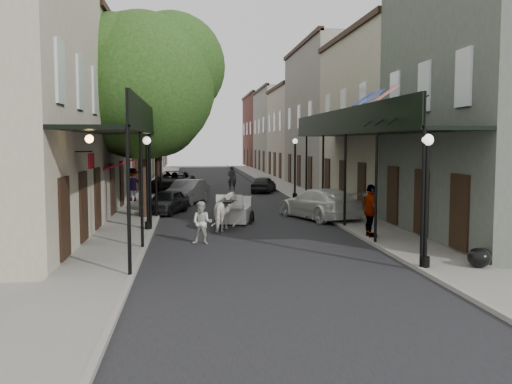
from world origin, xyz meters
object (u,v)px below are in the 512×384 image
object	(u,v)px
carriage	(235,200)
car_left_far	(174,182)
tree_near	(151,80)
tree_far	(164,111)
pedestrian_walking	(202,223)
pedestrian_sidewalk_right	(371,211)
car_left_near	(167,202)
car_right_far	(264,184)
lamppost_right_near	(426,199)
lamppost_right_far	(295,167)
car_right_near	(319,204)
car_left_mid	(187,192)
pedestrian_sidewalk_left	(133,185)
horse	(226,212)
lamppost_left	(148,181)

from	to	relation	value
carriage	car_left_far	world-z (taller)	carriage
tree_near	tree_far	xyz separation A→B (m)	(-0.05, 14.00, -0.65)
tree_far	pedestrian_walking	bearing A→B (deg)	-83.95
tree_far	pedestrian_sidewalk_right	bearing A→B (deg)	-68.09
pedestrian_walking	car_left_near	bearing A→B (deg)	115.39
car_right_far	pedestrian_sidewalk_right	bearing A→B (deg)	111.89
lamppost_right_near	lamppost_right_far	world-z (taller)	same
car_right_near	car_left_mid	bearing A→B (deg)	-69.91
car_left_mid	car_left_near	bearing A→B (deg)	-82.89
pedestrian_sidewalk_left	car_right_far	bearing A→B (deg)	-158.13
car_right_near	horse	bearing A→B (deg)	13.53
lamppost_right_near	lamppost_left	bearing A→B (deg)	135.71
tree_far	car_right_near	size ratio (longest dim) A/B	1.71
pedestrian_sidewalk_left	lamppost_left	bearing A→B (deg)	85.20
car_left_near	car_left_mid	distance (m)	4.66
tree_far	pedestrian_sidewalk_left	bearing A→B (deg)	-102.63
tree_near	pedestrian_sidewalk_right	world-z (taller)	tree_near
pedestrian_walking	pedestrian_sidewalk_right	size ratio (longest dim) A/B	0.78
pedestrian_walking	car_left_far	size ratio (longest dim) A/B	0.27
car_right_far	carriage	bearing A→B (deg)	95.84
lamppost_right_far	car_left_near	xyz separation A→B (m)	(-7.70, -6.12, -1.44)
carriage	lamppost_left	bearing A→B (deg)	-133.86
carriage	pedestrian_walking	distance (m)	5.59
lamppost_right_far	pedestrian_walking	world-z (taller)	lamppost_right_far
tree_far	carriage	world-z (taller)	tree_far
tree_far	pedestrian_sidewalk_right	distance (m)	23.13
tree_near	pedestrian_sidewalk_right	bearing A→B (deg)	-39.81
car_left_near	car_right_far	world-z (taller)	car_left_near
car_left_mid	car_right_far	distance (m)	8.76
pedestrian_sidewalk_left	car_left_far	world-z (taller)	pedestrian_sidewalk_left
car_left_near	pedestrian_sidewalk_right	bearing A→B (deg)	-29.28
lamppost_right_near	car_left_mid	xyz separation A→B (m)	(-6.70, 18.44, -1.35)
car_right_far	pedestrian_sidewalk_left	bearing A→B (deg)	53.21
pedestrian_walking	car_left_mid	world-z (taller)	pedestrian_walking
tree_far	car_left_near	size ratio (longest dim) A/B	2.39
tree_far	horse	xyz separation A→B (m)	(3.27, -18.18, -5.06)
pedestrian_sidewalk_right	car_right_near	distance (m)	5.86
pedestrian_sidewalk_right	car_left_far	xyz separation A→B (m)	(-7.80, 20.82, -0.31)
horse	car_left_near	size ratio (longest dim) A/B	0.51
tree_near	car_right_far	world-z (taller)	tree_near
lamppost_left	horse	xyz separation A→B (m)	(3.13, 0.00, -1.27)
tree_near	lamppost_right_near	xyz separation A→B (m)	(8.30, -12.18, -4.44)
tree_near	pedestrian_sidewalk_right	distance (m)	12.19
tree_near	carriage	xyz separation A→B (m)	(3.80, -1.82, -5.48)
lamppost_right_far	car_left_far	bearing A→B (deg)	142.07
lamppost_right_near	car_left_mid	distance (m)	19.66
lamppost_left	lamppost_right_far	size ratio (longest dim) A/B	1.00
lamppost_right_near	pedestrian_sidewalk_right	xyz separation A→B (m)	(0.10, 5.18, -0.96)
pedestrian_sidewalk_left	carriage	bearing A→B (deg)	107.89
carriage	car_left_near	size ratio (longest dim) A/B	0.72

